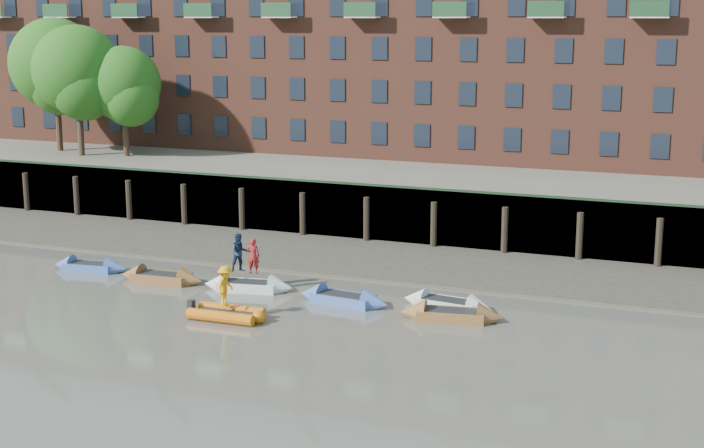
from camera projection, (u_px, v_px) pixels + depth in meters
The scene contains 17 objects.
ground at pixel (204, 371), 35.55m from camera, with size 220.00×220.00×0.00m, color #58544C.
foreshore at pixel (376, 260), 51.90m from camera, with size 110.00×8.00×0.50m, color #3D382F.
mud_band at pixel (353, 275), 48.81m from camera, with size 110.00×1.60×0.10m, color #4C4336.
river_wall at pixel (403, 215), 55.55m from camera, with size 110.00×1.23×3.30m.
bank_terrace at pixel (466, 179), 67.93m from camera, with size 110.00×28.00×3.20m, color #5E594D.
apartment_terrace at pixel (474, 14), 66.51m from camera, with size 80.60×15.56×20.98m.
tree_cluster at pixel (77, 70), 67.82m from camera, with size 11.76×7.74×9.40m.
rowboat_1 at pixel (90, 267), 49.62m from camera, with size 4.14×1.66×1.17m.
rowboat_2 at pixel (161, 278), 47.46m from camera, with size 4.44×1.53×1.27m.
rowboat_3 at pixel (248, 286), 46.03m from camera, with size 4.48×2.03×1.25m.
rowboat_4 at pixel (343, 299), 43.89m from camera, with size 4.51×1.70×1.28m.
rowboat_5 at pixel (447, 304), 43.13m from camera, with size 4.38×1.78×1.23m.
rowboat_6 at pixel (451, 315), 41.51m from camera, with size 4.57×1.99×1.28m.
rib_tender at pixel (229, 314), 41.61m from camera, with size 3.35×1.63×0.58m.
person_rower_a at pixel (253, 256), 45.68m from camera, with size 0.62×0.40×1.69m, color maroon.
person_rower_b at pixel (239, 253), 46.02m from camera, with size 0.89×0.69×1.83m, color #19233F.
person_rib_crew at pixel (225, 286), 41.52m from camera, with size 1.14×0.66×1.77m, color orange.
Camera 1 is at (17.47, -29.28, 12.61)m, focal length 50.00 mm.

